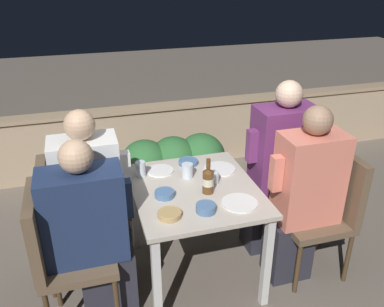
% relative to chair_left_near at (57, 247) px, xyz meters
% --- Properties ---
extents(ground_plane, '(16.00, 16.00, 0.00)m').
position_rel_chair_left_near_xyz_m(ground_plane, '(0.90, 0.16, -0.55)').
color(ground_plane, '#665B51').
extents(parapet_wall, '(9.00, 0.18, 0.71)m').
position_rel_chair_left_near_xyz_m(parapet_wall, '(0.90, 1.91, -0.19)').
color(parapet_wall, tan).
rests_on(parapet_wall, ground_plane).
extents(dining_table, '(0.81, 0.92, 0.72)m').
position_rel_chair_left_near_xyz_m(dining_table, '(0.90, 0.16, 0.07)').
color(dining_table, '#BCB2A3').
rests_on(dining_table, ground_plane).
extents(planter_hedge, '(0.95, 0.47, 0.66)m').
position_rel_chair_left_near_xyz_m(planter_hedge, '(0.98, 1.11, -0.18)').
color(planter_hedge, brown).
rests_on(planter_hedge, ground_plane).
extents(chair_left_near, '(0.46, 0.45, 0.92)m').
position_rel_chair_left_near_xyz_m(chair_left_near, '(0.00, 0.00, 0.00)').
color(chair_left_near, brown).
rests_on(chair_left_near, ground_plane).
extents(person_navy_jumper, '(0.52, 0.26, 1.22)m').
position_rel_chair_left_near_xyz_m(person_navy_jumper, '(0.21, 0.00, 0.06)').
color(person_navy_jumper, '#282833').
rests_on(person_navy_jumper, ground_plane).
extents(chair_left_far, '(0.46, 0.45, 0.92)m').
position_rel_chair_left_near_xyz_m(chair_left_far, '(0.04, 0.30, 0.00)').
color(chair_left_far, brown).
rests_on(chair_left_far, ground_plane).
extents(person_white_polo, '(0.50, 0.26, 1.28)m').
position_rel_chair_left_near_xyz_m(person_white_polo, '(0.24, 0.30, 0.09)').
color(person_white_polo, '#282833').
rests_on(person_white_polo, ground_plane).
extents(chair_right_near, '(0.46, 0.45, 0.92)m').
position_rel_chair_left_near_xyz_m(chair_right_near, '(1.80, -0.03, 0.00)').
color(chair_right_near, brown).
rests_on(chair_right_near, ground_plane).
extents(person_coral_top, '(0.50, 0.26, 1.28)m').
position_rel_chair_left_near_xyz_m(person_coral_top, '(1.60, -0.03, 0.09)').
color(person_coral_top, '#282833').
rests_on(person_coral_top, ground_plane).
extents(chair_right_far, '(0.46, 0.45, 0.92)m').
position_rel_chair_left_near_xyz_m(chair_right_far, '(1.79, 0.32, 0.00)').
color(chair_right_far, brown).
rests_on(chair_right_far, ground_plane).
extents(person_purple_stripe, '(0.50, 0.26, 1.35)m').
position_rel_chair_left_near_xyz_m(person_purple_stripe, '(1.58, 0.32, 0.12)').
color(person_purple_stripe, '#282833').
rests_on(person_purple_stripe, ground_plane).
extents(beer_bottle, '(0.07, 0.07, 0.24)m').
position_rel_chair_left_near_xyz_m(beer_bottle, '(0.96, 0.08, 0.26)').
color(beer_bottle, brown).
rests_on(beer_bottle, dining_table).
extents(plate_0, '(0.23, 0.23, 0.01)m').
position_rel_chair_left_near_xyz_m(plate_0, '(1.11, -0.10, 0.17)').
color(plate_0, white).
rests_on(plate_0, dining_table).
extents(plate_1, '(0.19, 0.19, 0.01)m').
position_rel_chair_left_near_xyz_m(plate_1, '(0.72, 0.45, 0.17)').
color(plate_1, white).
rests_on(plate_1, dining_table).
extents(plate_2, '(0.23, 0.23, 0.01)m').
position_rel_chair_left_near_xyz_m(plate_2, '(1.14, 0.36, 0.17)').
color(plate_2, white).
rests_on(plate_2, dining_table).
extents(bowl_0, '(0.14, 0.14, 0.03)m').
position_rel_chair_left_near_xyz_m(bowl_0, '(0.66, -0.12, 0.19)').
color(bowl_0, tan).
rests_on(bowl_0, dining_table).
extents(bowl_1, '(0.14, 0.14, 0.03)m').
position_rel_chair_left_near_xyz_m(bowl_1, '(0.95, 0.50, 0.19)').
color(bowl_1, '#4C709E').
rests_on(bowl_1, dining_table).
extents(bowl_2, '(0.12, 0.12, 0.05)m').
position_rel_chair_left_near_xyz_m(bowl_2, '(0.88, -0.12, 0.20)').
color(bowl_2, '#4C709E').
rests_on(bowl_2, dining_table).
extents(bowl_3, '(0.13, 0.13, 0.04)m').
position_rel_chair_left_near_xyz_m(bowl_3, '(0.68, 0.11, 0.19)').
color(bowl_3, '#4C709E').
rests_on(bowl_3, dining_table).
extents(glass_cup_0, '(0.07, 0.07, 0.11)m').
position_rel_chair_left_near_xyz_m(glass_cup_0, '(0.58, 0.42, 0.22)').
color(glass_cup_0, silver).
rests_on(glass_cup_0, dining_table).
extents(glass_cup_1, '(0.08, 0.08, 0.10)m').
position_rel_chair_left_near_xyz_m(glass_cup_1, '(0.89, 0.31, 0.22)').
color(glass_cup_1, silver).
rests_on(glass_cup_1, dining_table).
extents(glass_cup_2, '(0.07, 0.07, 0.08)m').
position_rel_chair_left_near_xyz_m(glass_cup_2, '(1.04, 0.19, 0.21)').
color(glass_cup_2, silver).
rests_on(glass_cup_2, dining_table).
extents(potted_plant, '(0.39, 0.39, 0.79)m').
position_rel_chair_left_near_xyz_m(potted_plant, '(2.23, 0.99, -0.06)').
color(potted_plant, '#9E5638').
rests_on(potted_plant, ground_plane).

